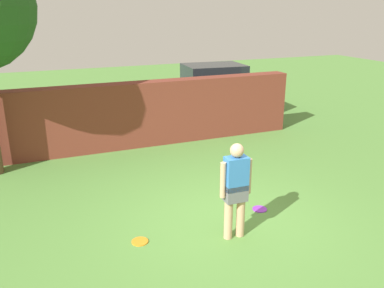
{
  "coord_description": "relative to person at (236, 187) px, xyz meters",
  "views": [
    {
      "loc": [
        -2.97,
        -5.62,
        3.6
      ],
      "look_at": [
        -0.05,
        1.45,
        1.0
      ],
      "focal_mm": 37.88,
      "sensor_mm": 36.0,
      "label": 1
    }
  ],
  "objects": [
    {
      "name": "ground_plane",
      "position": [
        0.1,
        0.48,
        -0.9
      ],
      "size": [
        40.0,
        40.0,
        0.0
      ],
      "primitive_type": "plane",
      "color": "#568C3D"
    },
    {
      "name": "brick_wall",
      "position": [
        -1.4,
        5.11,
        -0.03
      ],
      "size": [
        11.37,
        0.5,
        1.73
      ],
      "primitive_type": "cube",
      "color": "brown",
      "rests_on": "ground"
    },
    {
      "name": "person",
      "position": [
        0.0,
        0.0,
        0.0
      ],
      "size": [
        0.54,
        0.23,
        1.62
      ],
      "rotation": [
        0.0,
        0.0,
        -0.03
      ],
      "color": "tan",
      "rests_on": "ground"
    },
    {
      "name": "car",
      "position": [
        3.16,
        7.51,
        -0.04
      ],
      "size": [
        4.32,
        2.18,
        1.72
      ],
      "rotation": [
        0.0,
        0.0,
        3.06
      ],
      "color": "navy",
      "rests_on": "ground"
    },
    {
      "name": "frisbee_orange",
      "position": [
        -1.48,
        0.43,
        -0.89
      ],
      "size": [
        0.27,
        0.27,
        0.02
      ],
      "primitive_type": "cylinder",
      "color": "orange",
      "rests_on": "ground"
    },
    {
      "name": "frisbee_purple",
      "position": [
        0.89,
        0.64,
        -0.89
      ],
      "size": [
        0.27,
        0.27,
        0.02
      ],
      "primitive_type": "cylinder",
      "color": "purple",
      "rests_on": "ground"
    }
  ]
}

